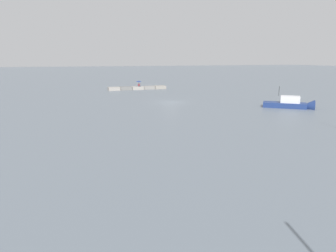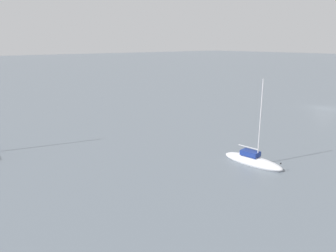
{
  "view_description": "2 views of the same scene",
  "coord_description": "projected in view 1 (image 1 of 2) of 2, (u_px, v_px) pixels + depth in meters",
  "views": [
    {
      "loc": [
        16.13,
        43.87,
        6.64
      ],
      "look_at": [
        7.96,
        21.09,
        1.22
      ],
      "focal_mm": 31.96,
      "sensor_mm": 36.0,
      "label": 1
    },
    {
      "loc": [
        -22.64,
        50.87,
        10.2
      ],
      "look_at": [
        1.86,
        30.56,
        1.89
      ],
      "focal_mm": 34.55,
      "sensor_mm": 36.0,
      "label": 2
    }
  ],
  "objects": [
    {
      "name": "person_seated_maroon_left",
      "position": [
        139.0,
        85.0,
        66.43
      ],
      "size": [
        0.46,
        0.64,
        0.73
      ],
      "rotation": [
        0.0,
        0.0,
        0.13
      ],
      "color": "#1E2333",
      "rests_on": "seawall_pier"
    },
    {
      "name": "motorboat_navy_near",
      "position": [
        293.0,
        105.0,
        41.53
      ],
      "size": [
        6.43,
        5.81,
        3.74
      ],
      "rotation": [
        0.0,
        0.0,
        0.88
      ],
      "color": "navy",
      "rests_on": "ground_plane"
    },
    {
      "name": "ground_plane",
      "position": [
        170.0,
        102.0,
        47.06
      ],
      "size": [
        500.0,
        500.0,
        0.0
      ],
      "primitive_type": "plane",
      "color": "slate"
    },
    {
      "name": "seawall_pier",
      "position": [
        137.0,
        88.0,
        66.6
      ],
      "size": [
        12.98,
        1.95,
        0.72
      ],
      "color": "gray",
      "rests_on": "ground_plane"
    },
    {
      "name": "umbrella_open_navy",
      "position": [
        139.0,
        81.0,
        66.37
      ],
      "size": [
        1.36,
        1.36,
        1.29
      ],
      "color": "black",
      "rests_on": "seawall_pier"
    }
  ]
}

